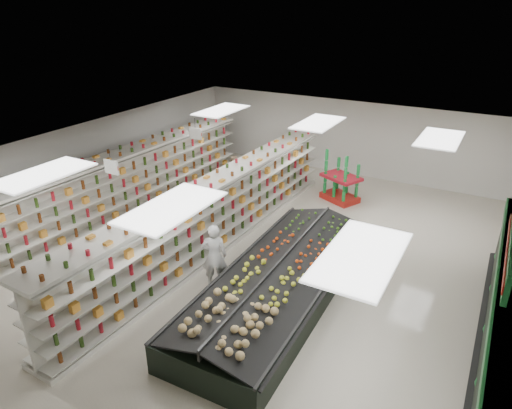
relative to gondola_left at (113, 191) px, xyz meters
The scene contains 15 objects.
floor 5.77m from the gondola_left, ahead, with size 16.00×16.00×0.00m, color beige.
ceiling 6.06m from the gondola_left, ahead, with size 14.00×16.00×0.02m, color white.
wall_back 10.13m from the gondola_left, 56.00° to the left, with size 14.00×0.02×3.20m, color white.
wall_front 9.50m from the gondola_left, 53.38° to the right, with size 14.00×0.02×3.20m, color white.
wall_left 1.50m from the gondola_left, 163.90° to the left, with size 0.02×16.00×3.20m, color white.
produce_wall_case 12.24m from the gondola_left, ahead, with size 0.93×8.00×2.20m.
aisle_sign_near 2.99m from the gondola_left, 40.97° to the right, with size 0.52×0.06×0.75m.
aisle_sign_far 3.47m from the gondola_left, 52.13° to the left, with size 0.52×0.06×0.75m.
hortifruti_banner 12.06m from the gondola_left, ahead, with size 0.12×3.20×0.95m.
gondola_left is the anchor object (origin of this frame).
gondola_center 4.16m from the gondola_left, ahead, with size 1.34×12.80×2.21m.
produce_island 7.22m from the gondola_left, 10.84° to the right, with size 2.86×7.44×1.10m.
soda_endcap 8.30m from the gondola_left, 40.32° to the left, with size 1.67×1.45×1.79m.
shopper_main 5.61m from the gondola_left, 17.97° to the right, with size 0.67×0.44×1.84m, color silver.
shopper_background 4.61m from the gondola_left, 55.17° to the left, with size 0.79×0.49×1.64m, color #927C5A.
Camera 1 is at (5.67, -10.61, 7.10)m, focal length 32.00 mm.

